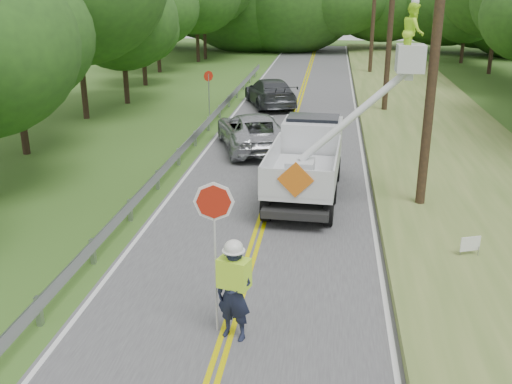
# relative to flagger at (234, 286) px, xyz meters

# --- Properties ---
(ground) EXTENTS (140.00, 140.00, 0.00)m
(ground) POSITION_rel_flagger_xyz_m (-0.17, -1.08, -1.21)
(ground) COLOR #37531D
(ground) RESTS_ON ground
(road) EXTENTS (7.20, 96.00, 0.03)m
(road) POSITION_rel_flagger_xyz_m (-0.17, 12.92, -1.20)
(road) COLOR #474749
(road) RESTS_ON ground
(guardrail) EXTENTS (0.18, 48.00, 0.77)m
(guardrail) POSITION_rel_flagger_xyz_m (-4.19, 13.82, -0.66)
(guardrail) COLOR #989A9F
(guardrail) RESTS_ON ground
(utility_poles) EXTENTS (1.60, 43.30, 10.00)m
(utility_poles) POSITION_rel_flagger_xyz_m (4.83, 15.93, 4.06)
(utility_poles) COLOR black
(utility_poles) RESTS_ON ground
(tall_grass_verge) EXTENTS (7.00, 96.00, 0.30)m
(tall_grass_verge) POSITION_rel_flagger_xyz_m (6.93, 12.92, -1.06)
(tall_grass_verge) COLOR #4E6C2C
(tall_grass_verge) RESTS_ON ground
(flagger) EXTENTS (1.26, 0.70, 3.37)m
(flagger) POSITION_rel_flagger_xyz_m (0.00, 0.00, 0.00)
(flagger) COLOR #191E33
(flagger) RESTS_ON road
(bucket_truck) EXTENTS (4.76, 6.69, 6.50)m
(bucket_truck) POSITION_rel_flagger_xyz_m (1.35, 9.61, 0.28)
(bucket_truck) COLOR black
(bucket_truck) RESTS_ON road
(suv_silver) EXTENTS (4.32, 6.30, 1.60)m
(suv_silver) POSITION_rel_flagger_xyz_m (-1.59, 14.78, -0.39)
(suv_silver) COLOR #B1B3B9
(suv_silver) RESTS_ON road
(suv_darkgrey) EXTENTS (4.02, 6.10, 1.64)m
(suv_darkgrey) POSITION_rel_flagger_xyz_m (-1.85, 24.50, -0.37)
(suv_darkgrey) COLOR #3E4146
(suv_darkgrey) RESTS_ON road
(stop_sign_permanent) EXTENTS (0.44, 0.40, 2.68)m
(stop_sign_permanent) POSITION_rel_flagger_xyz_m (-4.69, 20.18, 0.58)
(stop_sign_permanent) COLOR #989A9F
(stop_sign_permanent) RESTS_ON ground
(yard_sign) EXTENTS (0.54, 0.23, 0.82)m
(yard_sign) POSITION_rel_flagger_xyz_m (5.58, 4.08, -0.62)
(yard_sign) COLOR white
(yard_sign) RESTS_ON ground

